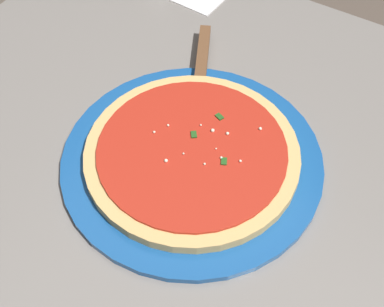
# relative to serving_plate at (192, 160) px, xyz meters

# --- Properties ---
(restaurant_table) EXTENTS (1.05, 0.91, 0.75)m
(restaurant_table) POSITION_rel_serving_plate_xyz_m (-0.03, 0.01, -0.13)
(restaurant_table) COLOR black
(restaurant_table) RESTS_ON ground_plane
(serving_plate) EXTENTS (0.37, 0.37, 0.01)m
(serving_plate) POSITION_rel_serving_plate_xyz_m (0.00, 0.00, 0.00)
(serving_plate) COLOR #195199
(serving_plate) RESTS_ON restaurant_table
(pizza) EXTENTS (0.30, 0.30, 0.02)m
(pizza) POSITION_rel_serving_plate_xyz_m (-0.00, -0.00, 0.01)
(pizza) COLOR #DBB26B
(pizza) RESTS_ON serving_plate
(pizza_server) EXTENTS (0.14, 0.22, 0.01)m
(pizza_server) POSITION_rel_serving_plate_xyz_m (0.08, -0.15, 0.01)
(pizza_server) COLOR silver
(pizza_server) RESTS_ON serving_plate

